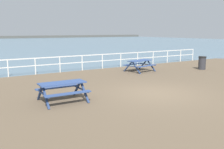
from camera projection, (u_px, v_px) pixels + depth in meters
name	position (u px, v px, depth m)	size (l,w,h in m)	color
ground_plane	(156.00, 95.00, 11.28)	(30.00, 24.00, 0.20)	brown
seaward_railing	(82.00, 60.00, 17.62)	(23.07, 0.07, 1.08)	white
picnic_table_near_left	(140.00, 63.00, 17.17)	(2.05, 1.82, 0.80)	#334C84
picnic_table_mid_centre	(62.00, 87.00, 9.81)	(1.83, 1.57, 0.80)	#334C84
litter_bin	(202.00, 63.00, 18.09)	(0.55, 0.55, 0.95)	#2D2D33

